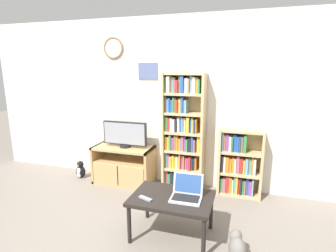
{
  "coord_description": "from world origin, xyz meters",
  "views": [
    {
      "loc": [
        1.15,
        -2.2,
        1.85
      ],
      "look_at": [
        0.18,
        0.92,
        1.11
      ],
      "focal_mm": 28.0,
      "sensor_mm": 36.0,
      "label": 1
    }
  ],
  "objects": [
    {
      "name": "ground_plane",
      "position": [
        0.0,
        0.0,
        0.0
      ],
      "size": [
        18.0,
        18.0,
        0.0
      ],
      "primitive_type": "plane",
      "color": "gray"
    },
    {
      "name": "wall_back",
      "position": [
        -0.01,
        1.7,
        1.31
      ],
      "size": [
        6.63,
        0.09,
        2.6
      ],
      "color": "silver",
      "rests_on": "ground_plane"
    },
    {
      "name": "tv_stand",
      "position": [
        -0.72,
        1.41,
        0.3
      ],
      "size": [
        0.96,
        0.46,
        0.6
      ],
      "color": "tan",
      "rests_on": "ground_plane"
    },
    {
      "name": "television",
      "position": [
        -0.69,
        1.42,
        0.81
      ],
      "size": [
        0.73,
        0.18,
        0.41
      ],
      "color": "black",
      "rests_on": "tv_stand"
    },
    {
      "name": "bookshelf_tall",
      "position": [
        0.22,
        1.54,
        0.88
      ],
      "size": [
        0.63,
        0.28,
        1.78
      ],
      "color": "tan",
      "rests_on": "ground_plane"
    },
    {
      "name": "bookshelf_short",
      "position": [
        1.07,
        1.54,
        0.47
      ],
      "size": [
        0.62,
        0.27,
        0.99
      ],
      "color": "tan",
      "rests_on": "ground_plane"
    },
    {
      "name": "coffee_table",
      "position": [
        0.42,
        0.31,
        0.42
      ],
      "size": [
        0.88,
        0.59,
        0.47
      ],
      "color": "black",
      "rests_on": "ground_plane"
    },
    {
      "name": "laptop",
      "position": [
        0.58,
        0.33,
        0.54
      ],
      "size": [
        0.33,
        0.28,
        0.25
      ],
      "rotation": [
        0.0,
        0.0,
        0.03
      ],
      "color": "silver",
      "rests_on": "coffee_table"
    },
    {
      "name": "remote_near_laptop",
      "position": [
        0.17,
        0.16,
        0.48
      ],
      "size": [
        0.17,
        0.1,
        0.02
      ],
      "rotation": [
        0.0,
        0.0,
        4.37
      ],
      "color": "#99999E",
      "rests_on": "coffee_table"
    },
    {
      "name": "cat",
      "position": [
        1.14,
        0.12,
        0.14
      ],
      "size": [
        0.33,
        0.39,
        0.3
      ],
      "rotation": [
        0.0,
        0.0,
        0.41
      ],
      "color": "slate",
      "rests_on": "ground_plane"
    },
    {
      "name": "penguin_figurine",
      "position": [
        -1.51,
        1.35,
        0.13
      ],
      "size": [
        0.16,
        0.14,
        0.3
      ],
      "color": "black",
      "rests_on": "ground_plane"
    }
  ]
}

